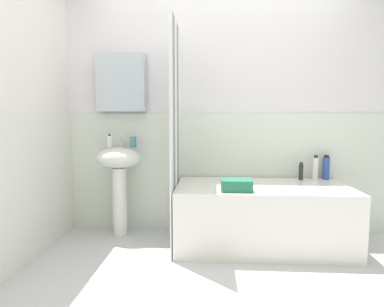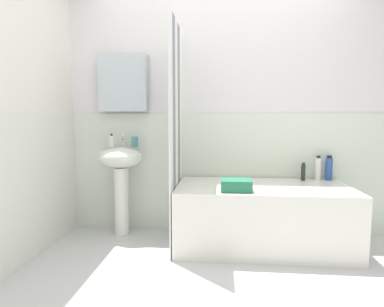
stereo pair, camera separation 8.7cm
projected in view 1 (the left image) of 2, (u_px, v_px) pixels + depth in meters
name	position (u px, v px, depth m)	size (l,w,h in m)	color
ground_plane	(223.00, 297.00, 2.11)	(4.80, 5.60, 0.04)	silver
wall_back_tiled	(214.00, 120.00, 3.25)	(3.60, 0.18, 2.40)	silver
wall_left_tiled	(15.00, 123.00, 2.43)	(0.07, 1.81, 2.40)	silver
sink	(119.00, 171.00, 3.12)	(0.44, 0.34, 0.87)	white
faucet	(121.00, 141.00, 3.17)	(0.03, 0.12, 0.12)	silver
soap_dispenser	(110.00, 141.00, 3.16)	(0.06, 0.06, 0.13)	white
toothbrush_cup	(133.00, 142.00, 3.16)	(0.07, 0.07, 0.10)	teal
bathtub	(262.00, 216.00, 2.89)	(1.52, 0.76, 0.56)	white
shower_curtain	(176.00, 136.00, 2.86)	(0.01, 0.76, 2.00)	white
shampoo_bottle	(326.00, 168.00, 3.13)	(0.07, 0.07, 0.24)	#304E9B
lotion_bottle	(315.00, 168.00, 3.11)	(0.05, 0.05, 0.24)	white
conditioner_bottle	(301.00, 172.00, 3.11)	(0.04, 0.04, 0.17)	#262E2B
towel_folded	(236.00, 185.00, 2.66)	(0.25, 0.21, 0.09)	#287454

